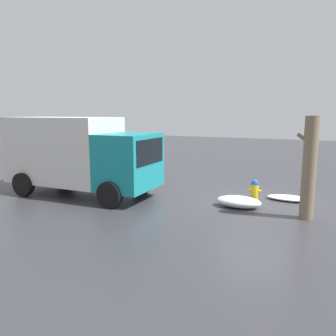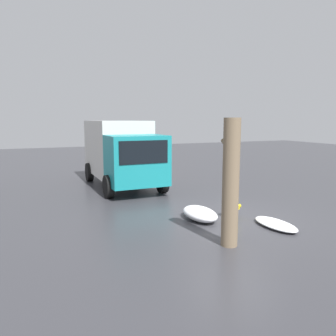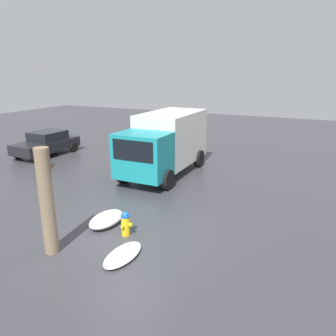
% 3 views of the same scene
% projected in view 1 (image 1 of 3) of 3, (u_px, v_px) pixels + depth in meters
% --- Properties ---
extents(ground_plane, '(60.00, 60.00, 0.00)m').
position_uv_depth(ground_plane, '(254.00, 201.00, 11.83)').
color(ground_plane, '#38383D').
extents(fire_hydrant, '(0.48, 0.38, 0.80)m').
position_uv_depth(fire_hydrant, '(255.00, 190.00, 11.76)').
color(fire_hydrant, yellow).
rests_on(fire_hydrant, ground_plane).
extents(tree_trunk, '(0.61, 0.40, 3.07)m').
position_uv_depth(tree_trunk, '(309.00, 168.00, 9.62)').
color(tree_trunk, '#7F6B51').
rests_on(tree_trunk, ground_plane).
extents(delivery_truck, '(5.98, 2.59, 2.98)m').
position_uv_depth(delivery_truck, '(79.00, 153.00, 12.62)').
color(delivery_truck, teal).
rests_on(delivery_truck, ground_plane).
extents(snow_pile_by_hydrant, '(1.55, 0.73, 0.17)m').
position_uv_depth(snow_pile_by_hydrant, '(289.00, 198.00, 11.91)').
color(snow_pile_by_hydrant, white).
rests_on(snow_pile_by_hydrant, ground_plane).
extents(snow_pile_curbside, '(1.51, 0.86, 0.38)m').
position_uv_depth(snow_pile_curbside, '(239.00, 202.00, 11.04)').
color(snow_pile_curbside, white).
rests_on(snow_pile_curbside, ground_plane).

